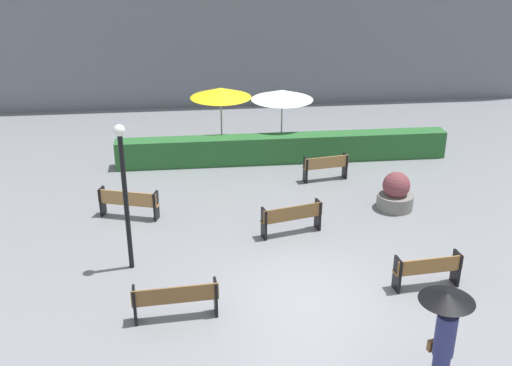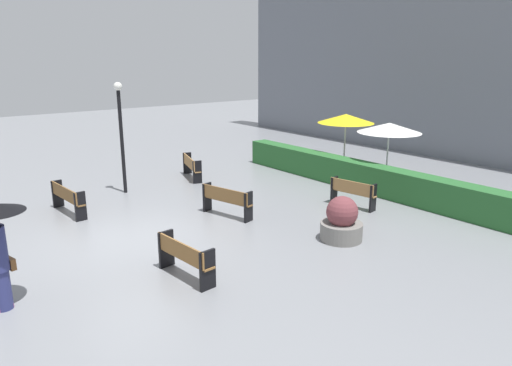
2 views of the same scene
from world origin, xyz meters
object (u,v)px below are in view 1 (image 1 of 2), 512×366
at_px(planter_pot, 396,193).
at_px(lamp_post, 124,183).
at_px(bench_near_right, 428,269).
at_px(bench_far_left, 128,202).
at_px(bench_back_row, 326,166).
at_px(patio_umbrella_yellow, 221,93).
at_px(bench_near_left, 175,299).
at_px(bench_mid_center, 292,217).
at_px(patio_umbrella_white, 282,95).
at_px(pedestrian_with_umbrella, 445,328).

bearing_deg(planter_pot, lamp_post, -161.34).
bearing_deg(bench_near_right, bench_far_left, 148.36).
bearing_deg(bench_back_row, lamp_post, -140.78).
distance_m(bench_back_row, patio_umbrella_yellow, 4.89).
bearing_deg(bench_near_left, bench_mid_center, 48.93).
xyz_separation_m(bench_mid_center, lamp_post, (-4.26, -1.30, 1.79)).
xyz_separation_m(bench_back_row, patio_umbrella_white, (-1.03, 3.06, 1.58)).
xyz_separation_m(bench_far_left, planter_pot, (7.86, -0.24, -0.02)).
distance_m(bench_far_left, patio_umbrella_yellow, 6.35).
height_order(bench_back_row, planter_pot, planter_pot).
distance_m(bench_mid_center, bench_near_right, 4.05).
bearing_deg(bench_near_right, pedestrian_with_umbrella, -107.10).
height_order(bench_near_right, planter_pot, planter_pot).
distance_m(bench_near_right, pedestrian_with_umbrella, 3.50).
xyz_separation_m(bench_near_left, bench_near_right, (5.87, 0.60, -0.02)).
relative_size(bench_near_left, patio_umbrella_white, 0.83).
bearing_deg(patio_umbrella_white, planter_pot, -63.77).
distance_m(bench_near_left, patio_umbrella_white, 11.02).
xyz_separation_m(bench_near_right, pedestrian_with_umbrella, (-1.00, -3.25, 0.84)).
bearing_deg(bench_near_right, lamp_post, 166.48).
distance_m(bench_back_row, patio_umbrella_white, 3.60).
distance_m(planter_pot, patio_umbrella_white, 6.20).
bearing_deg(bench_far_left, bench_near_right, -31.64).
bearing_deg(bench_near_left, patio_umbrella_yellow, 81.28).
xyz_separation_m(bench_near_left, patio_umbrella_white, (3.81, 10.22, 1.58)).
distance_m(bench_far_left, lamp_post, 3.34).
distance_m(bench_mid_center, pedestrian_with_umbrella, 6.52).
height_order(bench_back_row, pedestrian_with_umbrella, pedestrian_with_umbrella).
height_order(pedestrian_with_umbrella, patio_umbrella_yellow, patio_umbrella_yellow).
distance_m(lamp_post, patio_umbrella_white, 9.35).
distance_m(pedestrian_with_umbrella, patio_umbrella_yellow, 13.49).
height_order(patio_umbrella_yellow, patio_umbrella_white, patio_umbrella_yellow).
bearing_deg(patio_umbrella_yellow, bench_mid_center, -77.41).
relative_size(bench_near_left, lamp_post, 0.50).
bearing_deg(lamp_post, bench_near_left, -63.62).
bearing_deg(bench_far_left, patio_umbrella_white, 44.57).
height_order(bench_near_right, pedestrian_with_umbrella, pedestrian_with_umbrella).
height_order(bench_mid_center, bench_far_left, bench_mid_center).
distance_m(bench_back_row, pedestrian_with_umbrella, 9.84).
height_order(bench_mid_center, lamp_post, lamp_post).
relative_size(bench_far_left, bench_back_row, 1.15).
distance_m(bench_near_left, planter_pot, 8.07).
relative_size(bench_near_left, planter_pot, 1.63).
xyz_separation_m(bench_back_row, lamp_post, (-5.97, -4.87, 1.80)).
distance_m(pedestrian_with_umbrella, planter_pot, 7.71).
xyz_separation_m(planter_pot, patio_umbrella_white, (-2.65, 5.37, 1.61)).
bearing_deg(bench_back_row, bench_far_left, -161.61).
bearing_deg(patio_umbrella_yellow, bench_near_right, -66.49).
relative_size(pedestrian_with_umbrella, planter_pot, 1.76).
xyz_separation_m(bench_mid_center, planter_pot, (3.33, 1.27, -0.04)).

